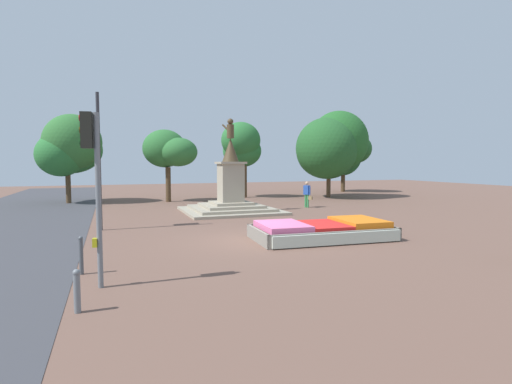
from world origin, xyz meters
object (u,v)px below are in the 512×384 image
at_px(kerb_bollard_south, 77,290).
at_px(banner_pole, 99,158).
at_px(flower_planter, 323,231).
at_px(pedestrian_with_handbag, 307,193).
at_px(statue_monument, 231,195).
at_px(kerb_bollard_mid_a, 81,255).
at_px(traffic_light_near_crossing, 93,169).

bearing_deg(kerb_bollard_south, banner_pole, 88.64).
distance_m(flower_planter, pedestrian_with_handbag, 10.68).
bearing_deg(statue_monument, kerb_bollard_mid_a, -123.09).
bearing_deg(statue_monument, kerb_bollard_south, -117.17).
relative_size(traffic_light_near_crossing, banner_pole, 0.69).
bearing_deg(pedestrian_with_handbag, statue_monument, -174.04).
xyz_separation_m(flower_planter, banner_pole, (-7.89, 5.01, 2.75)).
bearing_deg(pedestrian_with_handbag, traffic_light_near_crossing, -132.93).
bearing_deg(traffic_light_near_crossing, banner_pole, 90.35).
xyz_separation_m(banner_pole, kerb_bollard_south, (-0.24, -9.93, -2.61)).
bearing_deg(flower_planter, kerb_bollard_mid_a, -165.83).
bearing_deg(flower_planter, kerb_bollard_south, -148.81).
height_order(flower_planter, traffic_light_near_crossing, traffic_light_near_crossing).
relative_size(flower_planter, banner_pole, 0.91).
bearing_deg(statue_monument, traffic_light_near_crossing, -118.91).
distance_m(flower_planter, kerb_bollard_mid_a, 8.48).
relative_size(traffic_light_near_crossing, kerb_bollard_mid_a, 4.00).
xyz_separation_m(traffic_light_near_crossing, kerb_bollard_south, (-0.29, -1.52, -2.28)).
height_order(traffic_light_near_crossing, banner_pole, banner_pole).
bearing_deg(traffic_light_near_crossing, statue_monument, 61.09).
height_order(pedestrian_with_handbag, kerb_bollard_mid_a, pedestrian_with_handbag).
relative_size(flower_planter, pedestrian_with_handbag, 3.17).
height_order(statue_monument, pedestrian_with_handbag, statue_monument).
xyz_separation_m(traffic_light_near_crossing, pedestrian_with_handbag, (12.21, 13.12, -1.79)).
height_order(statue_monument, traffic_light_near_crossing, statue_monument).
xyz_separation_m(pedestrian_with_handbag, kerb_bollard_south, (-12.49, -14.64, -0.49)).
distance_m(flower_planter, traffic_light_near_crossing, 8.88).
relative_size(banner_pole, kerb_bollard_mid_a, 5.82).
bearing_deg(banner_pole, traffic_light_near_crossing, -89.65).
bearing_deg(kerb_bollard_mid_a, flower_planter, 14.17).
xyz_separation_m(statue_monument, traffic_light_near_crossing, (-6.94, -12.57, 1.76)).
bearing_deg(kerb_bollard_mid_a, kerb_bollard_south, -87.99).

